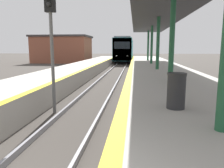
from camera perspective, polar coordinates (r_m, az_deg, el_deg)
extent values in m
cube|color=black|center=(40.68, 3.28, 6.26)|extent=(2.44, 14.73, 0.55)
cube|color=teal|center=(40.63, 3.31, 9.07)|extent=(2.87, 16.36, 3.44)
cube|color=#E54C19|center=(32.54, 2.62, 9.02)|extent=(2.82, 0.16, 3.37)
cube|color=black|center=(32.48, 2.62, 10.08)|extent=(2.30, 0.06, 1.03)
cube|color=slate|center=(40.66, 3.33, 11.67)|extent=(2.44, 15.54, 0.24)
sphere|color=white|center=(32.55, 1.20, 7.37)|extent=(0.18, 0.18, 0.18)
sphere|color=white|center=(32.46, 4.00, 7.34)|extent=(0.18, 0.18, 0.18)
cylinder|color=#595959|center=(8.33, -15.24, 4.97)|extent=(0.12, 0.12, 3.68)
sphere|color=black|center=(8.32, -16.24, 19.38)|extent=(0.16, 0.16, 0.16)
cylinder|color=#1E5133|center=(9.96, 15.37, 10.90)|extent=(0.23, 0.23, 3.60)
cylinder|color=#1E5133|center=(15.80, 11.91, 10.32)|extent=(0.23, 0.23, 3.60)
cylinder|color=#1E5133|center=(21.66, 10.32, 10.04)|extent=(0.23, 0.23, 3.60)
cylinder|color=#1E5133|center=(27.54, 9.42, 9.88)|extent=(0.23, 0.23, 3.60)
cube|color=#2D2D33|center=(15.96, 12.15, 17.16)|extent=(3.69, 29.43, 0.20)
cylinder|color=#262628|center=(5.57, 16.41, -2.02)|extent=(0.44, 0.44, 0.82)
cylinder|color=#262626|center=(5.51, 16.62, 2.49)|extent=(0.46, 0.46, 0.06)
cube|color=brown|center=(39.11, -12.80, 8.65)|extent=(9.09, 6.28, 4.26)
cube|color=#383333|center=(39.16, -12.92, 11.99)|extent=(9.54, 6.60, 0.30)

